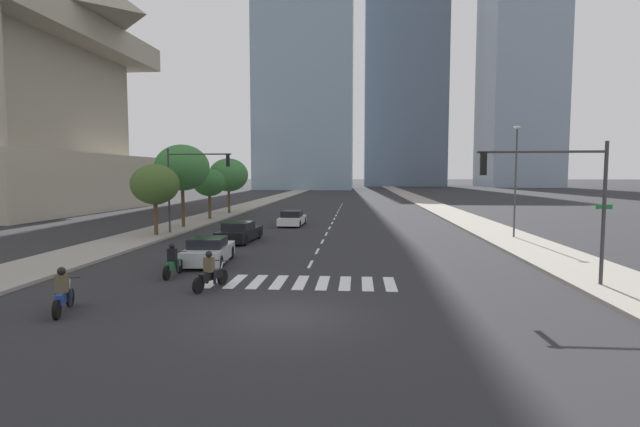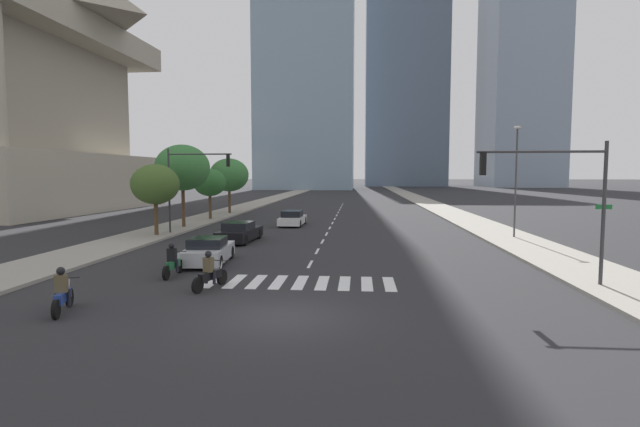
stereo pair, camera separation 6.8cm
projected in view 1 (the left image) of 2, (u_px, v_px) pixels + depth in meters
The scene contains 20 objects.
ground_plane at pixel (283, 316), 14.95m from camera, with size 800.00×800.00×0.00m, color #28282B.
sidewalk_east at pixel (471, 222), 43.77m from camera, with size 4.00×260.00×0.15m, color gray.
sidewalk_west at pixel (200, 220), 45.73m from camera, with size 4.00×260.00×0.15m, color gray.
crosswalk_near at pixel (301, 282), 19.63m from camera, with size 7.65×2.60×0.01m.
lane_divider_center at pixel (334, 219), 47.46m from camera, with size 0.14×50.00×0.01m.
motorcycle_lead at pixel (173, 263), 20.74m from camera, with size 0.70×2.09×1.49m.
motorcycle_trailing at pixel (63, 295), 15.31m from camera, with size 0.93×2.03×1.49m.
motorcycle_third at pixel (211, 274), 18.49m from camera, with size 0.96×2.11×1.49m.
sedan_white_0 at pixel (292, 219), 41.23m from camera, with size 1.99×4.56×1.30m.
sedan_silver_1 at pixel (209, 251), 23.74m from camera, with size 2.16×4.38×1.31m.
sedan_black_2 at pixel (239, 232), 31.42m from camera, with size 2.16×4.85×1.31m.
traffic_signal_near at pixel (555, 185), 18.51m from camera, with size 5.10×0.28×5.50m.
traffic_signal_far at pixel (192, 175), 34.77m from camera, with size 4.95×0.28×6.07m.
street_lamp_east at pixel (516, 173), 32.44m from camera, with size 0.50×0.24×7.45m.
street_tree_nearest at pixel (155, 184), 33.53m from camera, with size 3.30×3.30×4.95m.
street_tree_second at pixel (182, 168), 38.69m from camera, with size 4.33×4.33×6.60m.
street_tree_third at pixel (209, 183), 45.80m from camera, with size 3.05×3.05×4.75m.
street_tree_fourth at pixel (229, 175), 52.61m from camera, with size 4.24×4.24×5.95m.
office_tower_left_skyline at pixel (305, 16), 138.49m from camera, with size 27.42×23.40×106.55m.
office_tower_center_skyline at pixel (404, 77), 177.48m from camera, with size 28.91×22.48×81.15m.
Camera 1 is at (2.29, -14.50, 4.40)m, focal length 27.12 mm.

